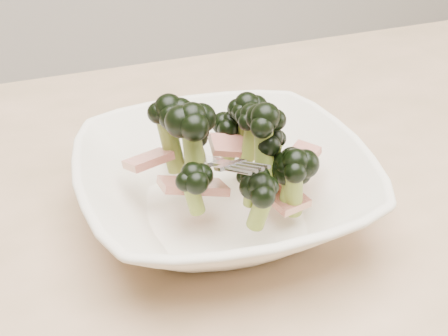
{
  "coord_description": "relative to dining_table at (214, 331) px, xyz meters",
  "views": [
    {
      "loc": [
        -0.13,
        -0.38,
        1.08
      ],
      "look_at": [
        0.02,
        0.04,
        0.8
      ],
      "focal_mm": 50.0,
      "sensor_mm": 36.0,
      "label": 1
    }
  ],
  "objects": [
    {
      "name": "dining_table",
      "position": [
        0.0,
        0.0,
        0.0
      ],
      "size": [
        1.2,
        0.8,
        0.75
      ],
      "color": "tan",
      "rests_on": "ground"
    },
    {
      "name": "broccoli_dish",
      "position": [
        0.03,
        0.04,
        0.14
      ],
      "size": [
        0.27,
        0.27,
        0.12
      ],
      "color": "#F3E7CD",
      "rests_on": "dining_table"
    }
  ]
}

